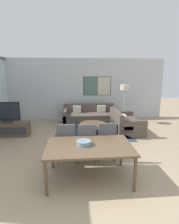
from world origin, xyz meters
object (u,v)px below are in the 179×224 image
dining_chair_left (66,141)px  dining_chair_centre (87,141)px  floor_lamp (124,90)px  tv_console (8,129)px  sofa_main (89,116)px  dining_table (89,148)px  dining_chair_right (106,139)px  fruit_bowl (84,142)px  coffee_table (93,126)px  television (6,113)px  sofa_side (124,124)px

dining_chair_left → dining_chair_centre: (0.49, -0.04, 0.00)m
floor_lamp → dining_chair_centre: bearing=-118.9°
tv_console → sofa_main: bearing=26.8°
dining_table → dining_chair_centre: dining_chair_centre is taller
dining_chair_right → fruit_bowl: size_ratio=3.37×
coffee_table → dining_chair_left: (-0.85, -2.00, 0.26)m
dining_chair_left → dining_chair_centre: same height
dining_chair_centre → television: bearing=142.3°
sofa_main → fruit_bowl: bearing=-96.3°
sofa_main → dining_chair_left: dining_chair_left is taller
dining_table → dining_chair_left: bearing=123.1°
fruit_bowl → floor_lamp: 4.51m
tv_console → sofa_side: (4.16, 0.19, 0.02)m
television → sofa_side: (4.16, 0.19, -0.57)m
sofa_main → dining_chair_left: size_ratio=2.30×
sofa_side → floor_lamp: bearing=-13.9°
dining_table → sofa_side: bearing=61.8°
television → dining_chair_centre: bearing=-37.7°
tv_console → floor_lamp: floor_lamp is taller
tv_console → sofa_side: bearing=2.6°
dining_table → television: bearing=133.7°
dining_chair_left → fruit_bowl: 0.85m
tv_console → coffee_table: 2.96m
floor_lamp → sofa_side: bearing=-103.9°
coffee_table → dining_chair_left: 2.19m
sofa_main → floor_lamp: bearing=-6.4°
tv_console → dining_chair_centre: 3.30m
dining_table → dining_chair_left: size_ratio=1.74×
sofa_main → sofa_side: bearing=-47.4°
sofa_main → dining_table: sofa_main is taller
tv_console → television: size_ratio=1.60×
dining_chair_left → fruit_bowl: bearing=-61.6°
dining_chair_centre → dining_chair_right: bearing=7.4°
dining_table → floor_lamp: floor_lamp is taller
television → coffee_table: 3.01m
tv_console → dining_chair_right: dining_chair_right is taller
coffee_table → dining_chair_centre: dining_chair_centre is taller
coffee_table → dining_chair_right: bearing=-86.2°
sofa_side → television: bearing=92.6°
dining_chair_centre → sofa_main: bearing=84.1°
dining_chair_centre → dining_table: bearing=-90.0°
dining_table → floor_lamp: size_ratio=1.04×
dining_chair_left → fruit_bowl: size_ratio=3.37×
tv_console → dining_chair_centre: dining_chair_centre is taller
fruit_bowl → sofa_main: bearing=83.7°
dining_table → dining_chair_left: (-0.49, 0.76, -0.13)m
coffee_table → fruit_bowl: bearing=-99.7°
sofa_main → fruit_bowl: (-0.47, -4.18, 0.52)m
dining_chair_right → sofa_side: bearing=63.4°
television → dining_table: television is taller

